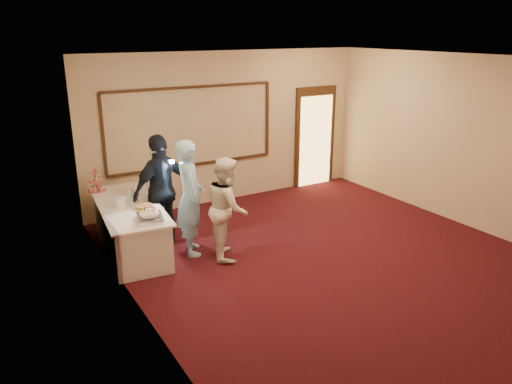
{
  "coord_description": "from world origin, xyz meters",
  "views": [
    {
      "loc": [
        -4.57,
        -5.32,
        3.4
      ],
      "look_at": [
        -1.09,
        0.57,
        1.15
      ],
      "focal_mm": 35.0,
      "sensor_mm": 36.0,
      "label": 1
    }
  ],
  "objects_px": {
    "man": "(190,198)",
    "guest": "(162,190)",
    "plate_stack_b": "(129,192)",
    "tart": "(144,207)",
    "buffet_table": "(130,227)",
    "cupcake_stand": "(96,181)",
    "plate_stack_a": "(121,202)",
    "pavlova_tray": "(150,215)",
    "woman": "(227,208)"
  },
  "relations": [
    {
      "from": "woman",
      "to": "plate_stack_a",
      "type": "bearing_deg",
      "value": 76.98
    },
    {
      "from": "plate_stack_b",
      "to": "man",
      "type": "distance_m",
      "value": 1.18
    },
    {
      "from": "tart",
      "to": "buffet_table",
      "type": "bearing_deg",
      "value": 113.9
    },
    {
      "from": "cupcake_stand",
      "to": "tart",
      "type": "xyz_separation_m",
      "value": [
        0.4,
        -1.29,
        -0.13
      ]
    },
    {
      "from": "plate_stack_b",
      "to": "guest",
      "type": "distance_m",
      "value": 0.58
    },
    {
      "from": "pavlova_tray",
      "to": "guest",
      "type": "bearing_deg",
      "value": 59.03
    },
    {
      "from": "plate_stack_b",
      "to": "guest",
      "type": "relative_size",
      "value": 0.09
    },
    {
      "from": "woman",
      "to": "guest",
      "type": "relative_size",
      "value": 0.87
    },
    {
      "from": "buffet_table",
      "to": "pavlova_tray",
      "type": "relative_size",
      "value": 4.5
    },
    {
      "from": "pavlova_tray",
      "to": "woman",
      "type": "xyz_separation_m",
      "value": [
        1.17,
        -0.15,
        -0.05
      ]
    },
    {
      "from": "buffet_table",
      "to": "tart",
      "type": "bearing_deg",
      "value": -66.1
    },
    {
      "from": "plate_stack_a",
      "to": "man",
      "type": "xyz_separation_m",
      "value": [
        0.92,
        -0.55,
        0.07
      ]
    },
    {
      "from": "buffet_table",
      "to": "plate_stack_b",
      "type": "distance_m",
      "value": 0.61
    },
    {
      "from": "plate_stack_a",
      "to": "man",
      "type": "distance_m",
      "value": 1.07
    },
    {
      "from": "plate_stack_a",
      "to": "guest",
      "type": "relative_size",
      "value": 0.1
    },
    {
      "from": "cupcake_stand",
      "to": "plate_stack_a",
      "type": "distance_m",
      "value": 1.02
    },
    {
      "from": "plate_stack_b",
      "to": "guest",
      "type": "bearing_deg",
      "value": -44.24
    },
    {
      "from": "plate_stack_a",
      "to": "plate_stack_b",
      "type": "height_order",
      "value": "plate_stack_a"
    },
    {
      "from": "buffet_table",
      "to": "cupcake_stand",
      "type": "xyz_separation_m",
      "value": [
        -0.25,
        0.96,
        0.54
      ]
    },
    {
      "from": "man",
      "to": "guest",
      "type": "distance_m",
      "value": 0.62
    },
    {
      "from": "guest",
      "to": "plate_stack_a",
      "type": "bearing_deg",
      "value": -14.31
    },
    {
      "from": "woman",
      "to": "guest",
      "type": "xyz_separation_m",
      "value": [
        -0.68,
        0.97,
        0.12
      ]
    },
    {
      "from": "plate_stack_b",
      "to": "tart",
      "type": "distance_m",
      "value": 0.72
    },
    {
      "from": "cupcake_stand",
      "to": "woman",
      "type": "height_order",
      "value": "woman"
    },
    {
      "from": "cupcake_stand",
      "to": "man",
      "type": "relative_size",
      "value": 0.25
    },
    {
      "from": "plate_stack_b",
      "to": "tart",
      "type": "xyz_separation_m",
      "value": [
        0.0,
        -0.72,
        -0.04
      ]
    },
    {
      "from": "buffet_table",
      "to": "cupcake_stand",
      "type": "height_order",
      "value": "cupcake_stand"
    },
    {
      "from": "plate_stack_a",
      "to": "woman",
      "type": "height_order",
      "value": "woman"
    },
    {
      "from": "plate_stack_b",
      "to": "woman",
      "type": "height_order",
      "value": "woman"
    },
    {
      "from": "plate_stack_b",
      "to": "tart",
      "type": "height_order",
      "value": "plate_stack_b"
    },
    {
      "from": "man",
      "to": "woman",
      "type": "bearing_deg",
      "value": -117.27
    },
    {
      "from": "tart",
      "to": "man",
      "type": "height_order",
      "value": "man"
    },
    {
      "from": "plate_stack_a",
      "to": "tart",
      "type": "distance_m",
      "value": 0.39
    },
    {
      "from": "buffet_table",
      "to": "woman",
      "type": "height_order",
      "value": "woman"
    },
    {
      "from": "buffet_table",
      "to": "pavlova_tray",
      "type": "xyz_separation_m",
      "value": [
        0.07,
        -0.83,
        0.46
      ]
    },
    {
      "from": "man",
      "to": "woman",
      "type": "relative_size",
      "value": 1.15
    },
    {
      "from": "man",
      "to": "guest",
      "type": "height_order",
      "value": "guest"
    },
    {
      "from": "plate_stack_b",
      "to": "tart",
      "type": "bearing_deg",
      "value": -89.82
    },
    {
      "from": "pavlova_tray",
      "to": "plate_stack_a",
      "type": "relative_size",
      "value": 2.88
    },
    {
      "from": "man",
      "to": "guest",
      "type": "bearing_deg",
      "value": 38.04
    },
    {
      "from": "plate_stack_a",
      "to": "plate_stack_b",
      "type": "xyz_separation_m",
      "value": [
        0.26,
        0.43,
        -0.01
      ]
    },
    {
      "from": "pavlova_tray",
      "to": "man",
      "type": "bearing_deg",
      "value": 18.27
    },
    {
      "from": "woman",
      "to": "tart",
      "type": "bearing_deg",
      "value": 80.7
    },
    {
      "from": "plate_stack_a",
      "to": "tart",
      "type": "relative_size",
      "value": 0.62
    },
    {
      "from": "buffet_table",
      "to": "cupcake_stand",
      "type": "distance_m",
      "value": 1.13
    },
    {
      "from": "pavlova_tray",
      "to": "woman",
      "type": "relative_size",
      "value": 0.34
    },
    {
      "from": "pavlova_tray",
      "to": "guest",
      "type": "distance_m",
      "value": 0.96
    },
    {
      "from": "buffet_table",
      "to": "cupcake_stand",
      "type": "bearing_deg",
      "value": 104.63
    },
    {
      "from": "tart",
      "to": "woman",
      "type": "height_order",
      "value": "woman"
    },
    {
      "from": "buffet_table",
      "to": "man",
      "type": "distance_m",
      "value": 1.13
    }
  ]
}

